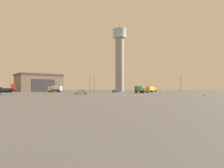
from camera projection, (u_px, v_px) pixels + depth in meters
name	position (u px, v px, depth m)	size (l,w,h in m)	color
ground_plane	(125.00, 95.00, 52.22)	(400.00, 400.00, 0.00)	#60605E
control_tower	(120.00, 56.00, 108.40)	(8.00, 8.00, 39.65)	gray
hangar	(38.00, 83.00, 113.24)	(30.72, 29.95, 10.21)	#7A6B56
truck_fuel_tanker_white	(55.00, 89.00, 86.45)	(6.32, 3.71, 2.93)	#38383D
truck_box_yellow	(151.00, 89.00, 93.36)	(5.97, 6.02, 2.68)	#38383D
truck_flatbed_green	(140.00, 90.00, 76.10)	(5.15, 7.31, 2.75)	#38383D
car_blue	(115.00, 91.00, 87.40)	(2.56, 4.25, 1.37)	#2847A8
car_silver	(81.00, 92.00, 58.01)	(4.49, 2.85, 1.37)	#B7BABF
light_post_west	(94.00, 82.00, 106.97)	(0.44, 0.44, 8.84)	#38383D
light_post_east	(90.00, 82.00, 104.93)	(0.44, 0.44, 8.74)	#38383D
light_post_north	(181.00, 82.00, 98.71)	(0.44, 0.44, 8.69)	#38383D
traffic_cone_near_left	(168.00, 93.00, 61.01)	(0.36, 0.36, 0.59)	black
traffic_cone_near_right	(204.00, 94.00, 47.23)	(0.36, 0.36, 0.72)	black
traffic_cone_mid_apron	(94.00, 93.00, 63.96)	(0.36, 0.36, 0.57)	black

